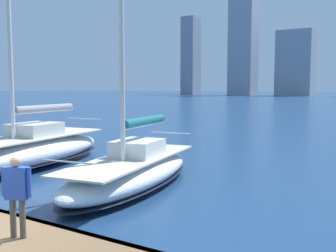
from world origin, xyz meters
The scene contains 3 objects.
sailboat_teal centered at (0.93, -6.45, 0.64)m, with size 3.63×7.99×11.27m.
sailboat_grey centered at (6.85, -6.84, 0.73)m, with size 4.06×9.56×10.99m.
person_blue_shirt centered at (-0.92, -0.48, 1.55)m, with size 0.54×0.34×1.57m.
Camera 1 is at (-7.10, 4.11, 3.43)m, focal length 42.00 mm.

